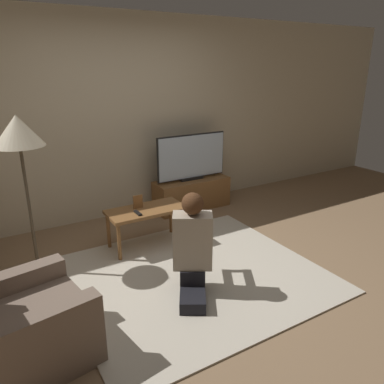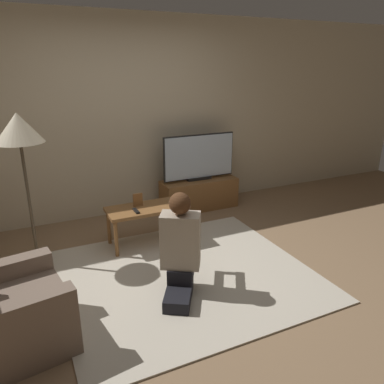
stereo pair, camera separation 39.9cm
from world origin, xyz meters
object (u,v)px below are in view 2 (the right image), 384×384
coffee_table (146,212)px  person_kneeling (180,245)px  floor_lamp (19,135)px  tv (199,157)px

coffee_table → person_kneeling: size_ratio=0.91×
floor_lamp → person_kneeling: size_ratio=1.65×
tv → floor_lamp: 2.42m
tv → person_kneeling: 2.15m
coffee_table → floor_lamp: size_ratio=0.55×
tv → coffee_table: tv is taller
tv → person_kneeling: bearing=-120.6°
tv → floor_lamp: size_ratio=0.67×
floor_lamp → tv: bearing=18.5°
person_kneeling → tv: bearing=-90.0°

